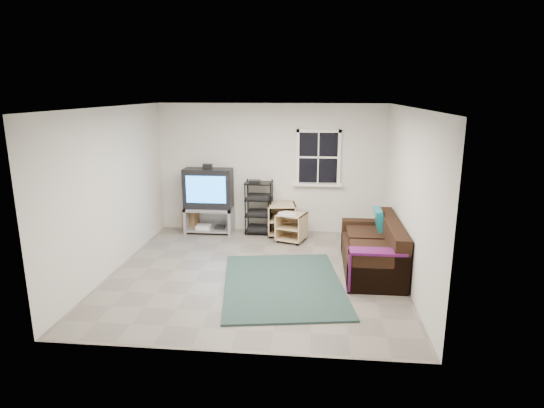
# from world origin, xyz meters

# --- Properties ---
(room) EXTENTS (4.60, 4.62, 4.60)m
(room) POSITION_xyz_m (0.95, 2.27, 1.48)
(room) COLOR slate
(room) RESTS_ON ground
(tv_unit) EXTENTS (0.97, 0.48, 1.42)m
(tv_unit) POSITION_xyz_m (-1.24, 2.04, 0.78)
(tv_unit) COLOR gray
(tv_unit) RESTS_ON ground
(av_rack) EXTENTS (0.55, 0.40, 1.09)m
(av_rack) POSITION_xyz_m (-0.22, 2.08, 0.47)
(av_rack) COLOR black
(av_rack) RESTS_ON ground
(side_table_left) EXTENTS (0.61, 0.61, 0.64)m
(side_table_left) POSITION_xyz_m (0.23, 2.05, 0.34)
(side_table_left) COLOR tan
(side_table_left) RESTS_ON ground
(side_table_right) EXTENTS (0.64, 0.64, 0.58)m
(side_table_right) POSITION_xyz_m (0.47, 1.66, 0.32)
(side_table_right) COLOR tan
(side_table_right) RESTS_ON ground
(sofa) EXTENTS (0.87, 1.95, 0.89)m
(sofa) POSITION_xyz_m (1.88, 0.31, 0.32)
(sofa) COLOR black
(sofa) RESTS_ON ground
(shag_rug) EXTENTS (2.10, 2.64, 0.03)m
(shag_rug) POSITION_xyz_m (0.46, -0.43, 0.01)
(shag_rug) COLOR #322216
(shag_rug) RESTS_ON ground
(paper_bag) EXTENTS (0.34, 0.27, 0.43)m
(paper_bag) POSITION_xyz_m (-1.67, 2.15, 0.21)
(paper_bag) COLOR olive
(paper_bag) RESTS_ON ground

